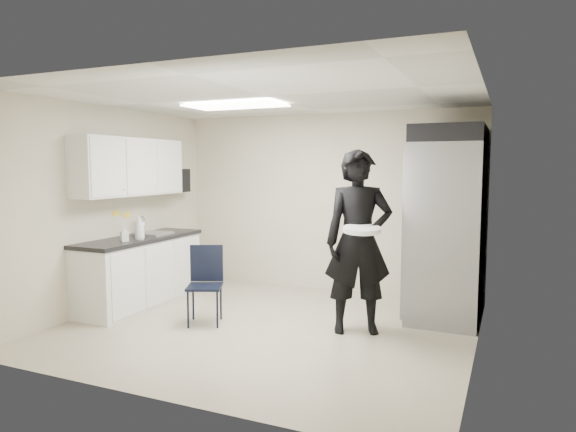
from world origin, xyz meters
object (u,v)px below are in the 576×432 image
at_px(folding_chair, 205,287).
at_px(lower_counter, 141,273).
at_px(man_tuxedo, 358,242).
at_px(commercial_fridge, 448,231).

bearing_deg(folding_chair, lower_counter, 139.01).
height_order(lower_counter, man_tuxedo, man_tuxedo).
bearing_deg(man_tuxedo, commercial_fridge, 27.20).
height_order(commercial_fridge, folding_chair, commercial_fridge).
bearing_deg(man_tuxedo, folding_chair, 170.61).
bearing_deg(lower_counter, man_tuxedo, 1.13).
distance_m(commercial_fridge, folding_chair, 2.99).
xyz_separation_m(commercial_fridge, folding_chair, (-2.54, -1.45, -0.61)).
bearing_deg(lower_counter, folding_chair, -16.90).
relative_size(lower_counter, folding_chair, 2.16).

